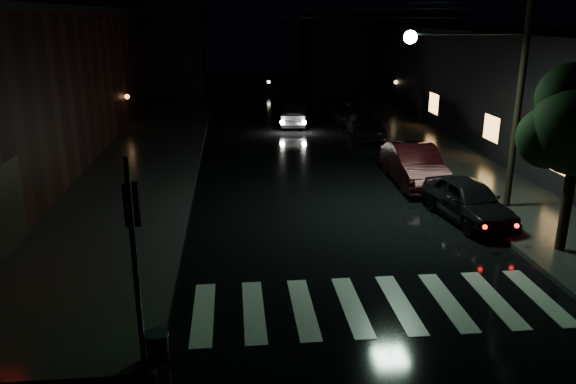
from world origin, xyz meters
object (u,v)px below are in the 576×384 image
object	(u,v)px
parked_car_a	(468,200)
parked_car_c	(365,125)
parked_car_b	(414,165)
oncoming_car	(293,114)
parked_car_d	(349,110)

from	to	relation	value
parked_car_a	parked_car_c	distance (m)	14.28
parked_car_a	parked_car_b	bearing A→B (deg)	88.15
parked_car_a	oncoming_car	size ratio (longest dim) A/B	0.99
parked_car_a	oncoming_car	bearing A→B (deg)	94.87
parked_car_b	oncoming_car	size ratio (longest dim) A/B	1.15
parked_car_a	parked_car_b	size ratio (longest dim) A/B	0.85
parked_car_a	parked_car_d	distance (m)	19.42
parked_car_b	oncoming_car	xyz separation A→B (m)	(-3.62, 13.57, -0.11)
parked_car_c	parked_car_d	size ratio (longest dim) A/B	0.91
parked_car_c	oncoming_car	xyz separation A→B (m)	(-3.85, 3.75, 0.06)
parked_car_b	parked_car_c	distance (m)	9.82
parked_car_d	oncoming_car	xyz separation A→B (m)	(-3.92, -1.39, 0.03)
parked_car_c	parked_car_d	distance (m)	5.14
parked_car_d	oncoming_car	bearing A→B (deg)	-162.00
oncoming_car	parked_car_d	bearing A→B (deg)	-154.54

